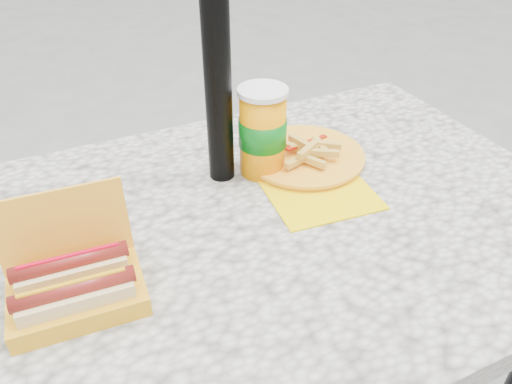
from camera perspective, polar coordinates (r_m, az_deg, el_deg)
name	(u,v)px	position (r m, az deg, el deg)	size (l,w,h in m)	color
picnic_table	(256,264)	(0.96, -0.02, -8.26)	(1.20, 0.80, 0.75)	beige
hotdog_box	(75,285)	(0.77, -19.94, -9.93)	(0.20, 0.15, 0.15)	#F4A222
fries_plate	(305,157)	(1.04, 5.61, 3.96)	(0.26, 0.34, 0.05)	#FFD700
soda_cup	(262,132)	(0.97, 0.74, 6.91)	(0.10, 0.10, 0.18)	#FF9300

